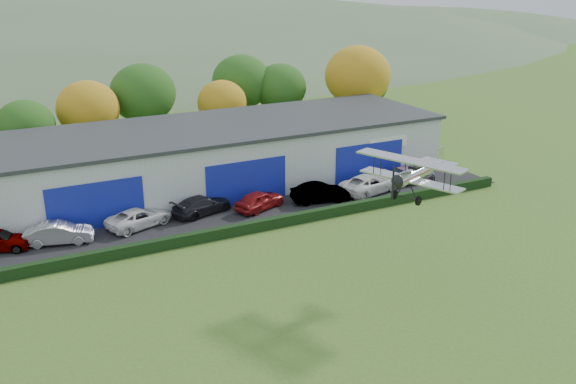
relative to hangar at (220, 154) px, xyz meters
name	(u,v)px	position (x,y,z in m)	size (l,w,h in m)	color
ground	(331,358)	(-5.00, -27.98, -2.66)	(300.00, 300.00, 0.00)	#3E621F
apron	(229,210)	(-2.00, -6.98, -2.63)	(48.00, 9.00, 0.05)	black
hedge	(253,227)	(-2.00, -11.78, -2.26)	(46.00, 0.60, 0.80)	black
hangar	(220,154)	(0.00, 0.00, 0.00)	(40.60, 12.60, 5.30)	#B2B7BC
tree_belt	(136,101)	(-4.15, 12.64, 2.95)	(75.70, 13.22, 10.12)	#3D2614
distant_hills	(19,107)	(-9.38, 112.02, -15.70)	(430.00, 196.00, 56.00)	#4C6642
car_1	(59,233)	(-14.94, -7.55, -1.85)	(1.61, 4.61, 1.52)	silver
car_2	(139,218)	(-9.18, -7.07, -1.91)	(2.32, 5.02, 1.40)	silver
car_3	(202,205)	(-4.15, -6.73, -1.89)	(2.02, 4.97, 1.44)	black
car_4	(260,200)	(0.30, -7.89, -1.85)	(1.78, 4.43, 1.51)	maroon
car_5	(320,193)	(5.45, -8.63, -1.82)	(1.67, 4.79, 1.58)	gray
car_6	(369,184)	(10.33, -8.57, -1.81)	(2.65, 5.74, 1.60)	silver
car_7	(410,174)	(15.16, -7.98, -1.86)	(2.09, 5.13, 1.49)	gray
biplane	(417,171)	(3.52, -23.07, 4.42)	(5.94, 6.61, 2.52)	silver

